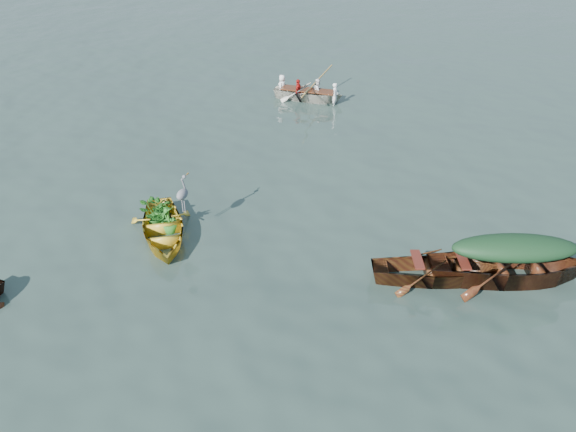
% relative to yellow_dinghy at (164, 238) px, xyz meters
% --- Properties ---
extents(ground, '(140.00, 140.00, 0.00)m').
position_rel_yellow_dinghy_xyz_m(ground, '(2.92, -0.73, 0.00)').
color(ground, '#31453E').
rests_on(ground, ground).
extents(yellow_dinghy, '(3.15, 3.60, 0.92)m').
position_rel_yellow_dinghy_xyz_m(yellow_dinghy, '(0.00, 0.00, 0.00)').
color(yellow_dinghy, gold).
rests_on(yellow_dinghy, ground).
extents(green_tarp_boat, '(5.00, 3.05, 1.14)m').
position_rel_yellow_dinghy_xyz_m(green_tarp_boat, '(7.75, 1.13, 0.00)').
color(green_tarp_boat, '#4D2C12').
rests_on(green_tarp_boat, ground).
extents(open_wooden_boat, '(4.11, 2.43, 0.89)m').
position_rel_yellow_dinghy_xyz_m(open_wooden_boat, '(6.34, 0.61, 0.00)').
color(open_wooden_boat, '#513014').
rests_on(open_wooden_boat, ground).
extents(rowed_boat, '(3.79, 1.21, 0.87)m').
position_rel_yellow_dinghy_xyz_m(rowed_boat, '(0.20, 10.21, 0.00)').
color(rowed_boat, beige).
rests_on(rowed_boat, ground).
extents(green_tarp_cover, '(2.75, 1.68, 0.52)m').
position_rel_yellow_dinghy_xyz_m(green_tarp_cover, '(7.75, 1.13, 0.83)').
color(green_tarp_cover, '#16361D').
rests_on(green_tarp_cover, green_tarp_boat).
extents(thwart_benches, '(2.09, 1.33, 0.04)m').
position_rel_yellow_dinghy_xyz_m(thwart_benches, '(6.34, 0.61, 0.46)').
color(thwart_benches, '#501B12').
rests_on(thwart_benches, open_wooden_boat).
extents(heron, '(0.46, 0.49, 0.92)m').
position_rel_yellow_dinghy_xyz_m(heron, '(0.42, 0.36, 0.92)').
color(heron, gray).
rests_on(heron, yellow_dinghy).
extents(dinghy_weeds, '(1.09, 1.14, 0.60)m').
position_rel_yellow_dinghy_xyz_m(dinghy_weeds, '(-0.30, 0.46, 0.76)').
color(dinghy_weeds, '#23651A').
rests_on(dinghy_weeds, yellow_dinghy).
extents(rowers, '(2.66, 1.07, 0.76)m').
position_rel_yellow_dinghy_xyz_m(rowers, '(0.20, 10.21, 0.81)').
color(rowers, white).
rests_on(rowers, rowed_boat).
extents(oars, '(0.65, 2.61, 0.06)m').
position_rel_yellow_dinghy_xyz_m(oars, '(0.20, 10.21, 0.46)').
color(oars, olive).
rests_on(oars, rowed_boat).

